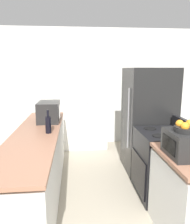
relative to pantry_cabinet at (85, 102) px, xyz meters
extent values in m
cube|color=silver|center=(0.09, 0.30, 0.29)|extent=(7.00, 0.06, 2.60)
cube|color=silver|center=(-0.74, -1.85, -0.61)|extent=(0.58, 2.69, 0.82)
cube|color=#9E6B51|center=(-0.74, -1.85, -0.14)|extent=(0.60, 2.75, 0.04)
cube|color=white|center=(0.00, 0.00, 0.00)|extent=(0.92, 0.50, 2.03)
sphere|color=#B2B2B7|center=(-0.04, -0.26, 0.00)|extent=(0.03, 0.03, 0.03)
sphere|color=#B2B2B7|center=(0.04, -0.26, 0.00)|extent=(0.03, 0.03, 0.03)
cube|color=black|center=(0.94, -1.99, -0.57)|extent=(0.64, 0.71, 0.89)
cube|color=black|center=(0.61, -1.99, -0.68)|extent=(0.02, 0.63, 0.49)
cube|color=black|center=(1.23, -1.99, -0.05)|extent=(0.06, 0.68, 0.16)
cylinder|color=black|center=(0.81, -2.17, -0.12)|extent=(0.17, 0.17, 0.01)
cylinder|color=black|center=(0.81, -1.82, -0.12)|extent=(0.17, 0.17, 0.01)
cylinder|color=black|center=(1.07, -2.17, -0.12)|extent=(0.17, 0.17, 0.01)
cylinder|color=black|center=(1.07, -1.82, -0.12)|extent=(0.17, 0.17, 0.01)
cube|color=black|center=(0.99, -1.21, -0.15)|extent=(0.74, 0.78, 1.73)
cylinder|color=gray|center=(0.60, -1.42, -0.06)|extent=(0.02, 0.02, 0.95)
cube|color=black|center=(-0.63, -1.22, 0.03)|extent=(0.33, 0.53, 0.31)
cube|color=black|center=(-0.47, -1.26, 0.03)|extent=(0.01, 0.33, 0.23)
cylinder|color=black|center=(-0.57, -1.89, -0.02)|extent=(0.08, 0.08, 0.22)
cylinder|color=black|center=(-0.57, -1.89, 0.14)|extent=(0.03, 0.03, 0.09)
cube|color=black|center=(0.82, -2.79, 0.00)|extent=(0.33, 0.39, 0.24)
cube|color=black|center=(0.65, -2.79, 0.00)|extent=(0.01, 0.27, 0.15)
cylinder|color=black|center=(0.81, -2.81, 0.14)|extent=(0.24, 0.24, 0.05)
sphere|color=orange|center=(0.86, -2.76, 0.19)|extent=(0.07, 0.07, 0.07)
sphere|color=orange|center=(0.76, -2.76, 0.19)|extent=(0.07, 0.07, 0.07)
sphere|color=orange|center=(0.76, -2.86, 0.19)|extent=(0.07, 0.07, 0.07)
camera|label=1|loc=(-0.23, -4.67, 0.69)|focal=35.00mm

